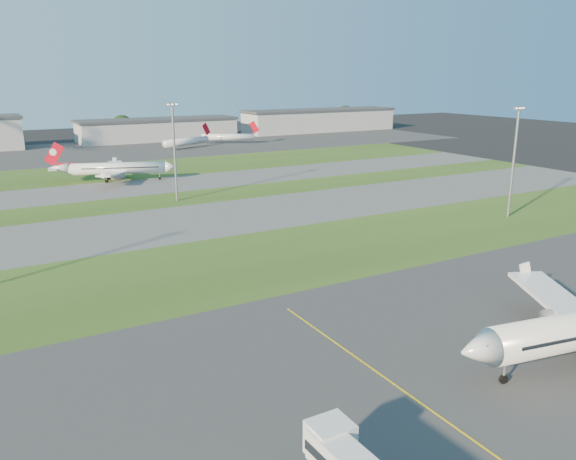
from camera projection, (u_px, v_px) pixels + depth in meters
ground at (397, 430)px, 53.28m from camera, size 700.00×700.00×0.00m
apron_near at (397, 430)px, 53.28m from camera, size 300.00×70.00×0.01m
grass_strip_a at (200, 271)px, 96.88m from camera, size 300.00×34.00×0.01m
taxiway_a at (146, 227)px, 124.54m from camera, size 300.00×32.00×0.01m
grass_strip_b at (119, 205)px, 145.50m from camera, size 300.00×18.00×0.01m
taxiway_b at (101, 191)px, 163.95m from camera, size 300.00×26.00×0.01m
grass_strip_c at (80, 174)px, 191.61m from camera, size 300.00×40.00×0.01m
apron_far at (55, 154)px, 241.92m from camera, size 400.00×80.00×0.01m
yellow_line at (436, 415)px, 55.66m from camera, size 0.25×60.00×0.02m
airliner_taxiing at (117, 169)px, 178.15m from camera, size 35.22×29.75×11.42m
mini_jet_near at (187, 141)px, 258.80m from camera, size 27.00×13.11×9.48m
mini_jet_far at (228, 137)px, 277.64m from camera, size 26.22×14.74×9.48m
light_mast_centre at (174, 146)px, 147.03m from camera, size 3.20×0.70×25.80m
light_mast_east at (514, 155)px, 130.07m from camera, size 3.20×0.70×25.80m
hangar_east at (158, 129)px, 291.75m from camera, size 81.60×23.00×11.20m
hangar_far_east at (320, 120)px, 339.09m from camera, size 96.90×23.00×13.20m
tree_mid_east at (122, 126)px, 296.04m from camera, size 11.55×11.55×12.60m
tree_east at (252, 122)px, 330.23m from camera, size 10.45×10.45×11.40m
tree_far_east at (345, 115)px, 366.56m from camera, size 12.65×12.65×13.80m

